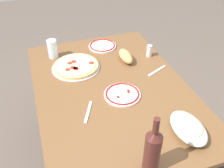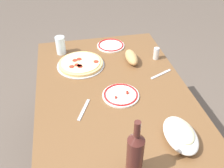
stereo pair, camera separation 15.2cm
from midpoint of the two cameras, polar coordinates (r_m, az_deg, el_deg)
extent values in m
plane|color=brown|center=(2.07, -2.19, -16.83)|extent=(8.00, 8.00, 0.00)
cube|color=brown|center=(1.54, -2.81, -1.43)|extent=(1.32, 0.91, 0.03)
cylinder|color=#33302D|center=(2.21, -16.97, -1.37)|extent=(0.07, 0.07, 0.69)
cylinder|color=#33302D|center=(2.32, 2.61, 2.56)|extent=(0.07, 0.07, 0.69)
cylinder|color=#B7B7BC|center=(1.74, -10.64, 3.63)|extent=(0.33, 0.33, 0.01)
cylinder|color=#DBB26B|center=(1.73, -10.68, 3.96)|extent=(0.30, 0.30, 0.02)
cylinder|color=beige|center=(1.72, -10.73, 4.29)|extent=(0.27, 0.27, 0.01)
cylinder|color=#B22D1E|center=(1.72, -7.23, 4.71)|extent=(0.03, 0.03, 0.00)
cylinder|color=#B22D1E|center=(1.68, -12.59, 3.14)|extent=(0.03, 0.03, 0.00)
cylinder|color=#B22D1E|center=(1.69, -11.47, 3.59)|extent=(0.03, 0.03, 0.00)
cylinder|color=#B22D1E|center=(1.74, -12.06, 4.59)|extent=(0.03, 0.03, 0.00)
cylinder|color=#B22D1E|center=(1.75, -11.12, 4.95)|extent=(0.03, 0.03, 0.00)
cylinder|color=maroon|center=(1.67, -10.73, 3.32)|extent=(0.03, 0.03, 0.00)
cylinder|color=maroon|center=(1.68, -10.85, 3.47)|extent=(0.03, 0.03, 0.00)
ellipsoid|color=white|center=(1.28, 13.67, -9.79)|extent=(0.24, 0.15, 0.07)
ellipsoid|color=#AD2819|center=(1.27, 13.75, -9.42)|extent=(0.20, 0.12, 0.03)
ellipsoid|color=beige|center=(1.26, 13.88, -8.86)|extent=(0.17, 0.10, 0.02)
cylinder|color=#471E19|center=(1.07, 4.92, -15.60)|extent=(0.07, 0.07, 0.20)
cone|color=#471E19|center=(0.98, 5.29, -11.54)|extent=(0.07, 0.07, 0.03)
cylinder|color=#471E19|center=(0.94, 5.46, -9.56)|extent=(0.03, 0.03, 0.07)
cylinder|color=silver|center=(1.86, -15.65, 7.62)|extent=(0.07, 0.07, 0.13)
cylinder|color=white|center=(1.48, -0.58, -2.53)|extent=(0.22, 0.22, 0.01)
torus|color=red|center=(1.47, -0.59, -2.29)|extent=(0.20, 0.20, 0.01)
cube|color=#AD2819|center=(1.48, 0.85, -1.90)|extent=(0.01, 0.01, 0.01)
cube|color=#AD2819|center=(1.44, -1.63, -3.07)|extent=(0.01, 0.01, 0.01)
cube|color=#AD2819|center=(1.49, 0.82, -1.68)|extent=(0.01, 0.01, 0.01)
cylinder|color=white|center=(1.96, -4.43, 8.50)|extent=(0.21, 0.21, 0.01)
torus|color=red|center=(1.96, -4.45, 8.71)|extent=(0.19, 0.19, 0.01)
ellipsoid|color=tan|center=(1.77, 0.68, 6.25)|extent=(0.18, 0.08, 0.07)
cylinder|color=silver|center=(1.83, 6.09, 7.26)|extent=(0.04, 0.04, 0.07)
cylinder|color=#B7B7BC|center=(1.81, 6.18, 8.45)|extent=(0.04, 0.04, 0.01)
cube|color=#B7B7BC|center=(1.69, 7.67, 2.92)|extent=(0.08, 0.16, 0.00)
cube|color=#B7B7BC|center=(1.39, -8.57, -6.43)|extent=(0.16, 0.09, 0.00)
camera|label=1|loc=(0.08, -92.86, -2.22)|focal=40.30mm
camera|label=2|loc=(0.08, 87.14, 2.22)|focal=40.30mm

